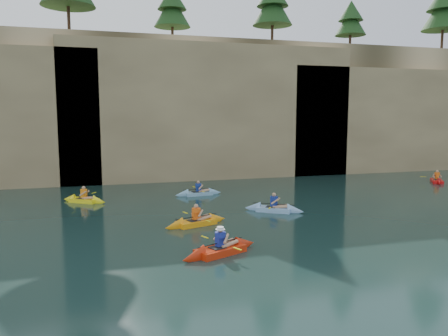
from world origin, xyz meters
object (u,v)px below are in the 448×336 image
object	(u,v)px
main_kayaker	(220,250)
kayaker_red_far	(437,181)
kayaker_ltblue_near	(274,209)
kayaker_orange	(196,222)

from	to	relation	value
main_kayaker	kayaker_red_far	distance (m)	24.50
kayaker_ltblue_near	kayaker_red_far	bearing A→B (deg)	54.74
main_kayaker	kayaker_red_far	world-z (taller)	main_kayaker
kayaker_orange	kayaker_ltblue_near	world-z (taller)	kayaker_ltblue_near
main_kayaker	kayaker_orange	size ratio (longest dim) A/B	1.03
kayaker_red_far	main_kayaker	bearing A→B (deg)	154.51
kayaker_ltblue_near	kayaker_orange	bearing A→B (deg)	-125.97
main_kayaker	kayaker_orange	world-z (taller)	main_kayaker
main_kayaker	kayaker_ltblue_near	size ratio (longest dim) A/B	1.13
main_kayaker	kayaker_orange	distance (m)	4.55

